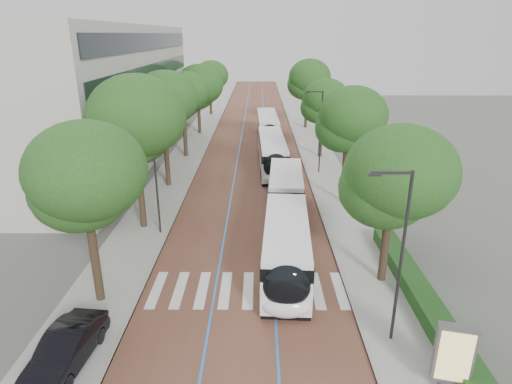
% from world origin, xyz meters
% --- Properties ---
extents(ground, '(160.00, 160.00, 0.00)m').
position_xyz_m(ground, '(0.00, 0.00, 0.00)').
color(ground, '#51544C').
rests_on(ground, ground).
extents(road, '(11.00, 140.00, 0.02)m').
position_xyz_m(road, '(0.00, 40.00, 0.01)').
color(road, brown).
rests_on(road, ground).
extents(sidewalk_left, '(4.00, 140.00, 0.12)m').
position_xyz_m(sidewalk_left, '(-7.50, 40.00, 0.06)').
color(sidewalk_left, '#999690').
rests_on(sidewalk_left, ground).
extents(sidewalk_right, '(4.00, 140.00, 0.12)m').
position_xyz_m(sidewalk_right, '(7.50, 40.00, 0.06)').
color(sidewalk_right, '#999690').
rests_on(sidewalk_right, ground).
extents(kerb_left, '(0.20, 140.00, 0.14)m').
position_xyz_m(kerb_left, '(-5.60, 40.00, 0.06)').
color(kerb_left, gray).
rests_on(kerb_left, ground).
extents(kerb_right, '(0.20, 140.00, 0.14)m').
position_xyz_m(kerb_right, '(5.60, 40.00, 0.06)').
color(kerb_right, gray).
rests_on(kerb_right, ground).
extents(zebra_crossing, '(10.55, 3.60, 0.01)m').
position_xyz_m(zebra_crossing, '(0.20, 1.00, 0.03)').
color(zebra_crossing, silver).
rests_on(zebra_crossing, ground).
extents(lane_line_left, '(0.12, 126.00, 0.01)m').
position_xyz_m(lane_line_left, '(-1.60, 40.00, 0.02)').
color(lane_line_left, blue).
rests_on(lane_line_left, road).
extents(lane_line_right, '(0.12, 126.00, 0.01)m').
position_xyz_m(lane_line_right, '(1.60, 40.00, 0.02)').
color(lane_line_right, blue).
rests_on(lane_line_right, road).
extents(office_building, '(18.11, 40.00, 14.00)m').
position_xyz_m(office_building, '(-19.47, 28.00, 7.00)').
color(office_building, '#ACAA9F').
rests_on(office_building, ground).
extents(hedge, '(1.20, 14.00, 0.80)m').
position_xyz_m(hedge, '(9.10, 0.00, 0.52)').
color(hedge, '#174218').
rests_on(hedge, sidewalk_right).
extents(streetlight_near, '(1.82, 0.20, 8.00)m').
position_xyz_m(streetlight_near, '(6.62, -3.00, 4.82)').
color(streetlight_near, '#292A2C').
rests_on(streetlight_near, sidewalk_right).
extents(streetlight_far, '(1.82, 0.20, 8.00)m').
position_xyz_m(streetlight_far, '(6.62, 22.00, 4.82)').
color(streetlight_far, '#292A2C').
rests_on(streetlight_far, sidewalk_right).
extents(lamp_post_left, '(0.14, 0.14, 8.00)m').
position_xyz_m(lamp_post_left, '(-6.10, 8.00, 4.12)').
color(lamp_post_left, '#292A2C').
rests_on(lamp_post_left, sidewalk_left).
extents(trees_left, '(6.43, 60.64, 10.23)m').
position_xyz_m(trees_left, '(-7.50, 25.17, 6.69)').
color(trees_left, black).
rests_on(trees_left, ground).
extents(trees_right, '(6.01, 47.87, 9.30)m').
position_xyz_m(trees_right, '(7.70, 22.82, 6.36)').
color(trees_right, black).
rests_on(trees_right, ground).
extents(lead_bus, '(3.54, 18.51, 3.20)m').
position_xyz_m(lead_bus, '(2.56, 6.68, 1.63)').
color(lead_bus, black).
rests_on(lead_bus, ground).
extents(bus_queued_0, '(2.86, 12.46, 3.20)m').
position_xyz_m(bus_queued_0, '(2.15, 23.16, 1.62)').
color(bus_queued_0, white).
rests_on(bus_queued_0, ground).
extents(bus_queued_1, '(2.84, 12.46, 3.20)m').
position_xyz_m(bus_queued_1, '(1.92, 36.36, 1.62)').
color(bus_queued_1, white).
rests_on(bus_queued_1, ground).
extents(ad_panel, '(1.47, 0.71, 2.95)m').
position_xyz_m(ad_panel, '(8.13, -5.98, 1.67)').
color(ad_panel, '#59595B').
rests_on(ad_panel, sidewalk_right).
extents(parked_car, '(2.14, 4.90, 1.57)m').
position_xyz_m(parked_car, '(-7.19, -4.76, 0.90)').
color(parked_car, black).
rests_on(parked_car, sidewalk_left).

